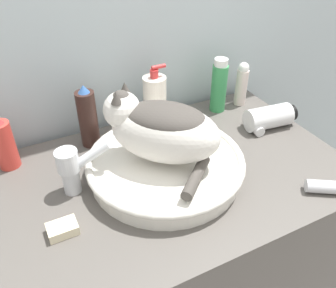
% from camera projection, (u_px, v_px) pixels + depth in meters
% --- Properties ---
extents(wall_back, '(8.00, 0.05, 2.40)m').
position_uv_depth(wall_back, '(101.00, 12.00, 1.01)').
color(wall_back, silver).
rests_on(wall_back, ground_plane).
extents(vanity_counter, '(1.05, 0.61, 0.86)m').
position_uv_depth(vanity_counter, '(160.00, 274.00, 1.20)').
color(vanity_counter, '#56514C').
rests_on(vanity_counter, ground_plane).
extents(sink_basin, '(0.42, 0.42, 0.06)m').
position_uv_depth(sink_basin, '(165.00, 165.00, 0.94)').
color(sink_basin, white).
rests_on(sink_basin, vanity_counter).
extents(cat, '(0.31, 0.33, 0.18)m').
position_uv_depth(cat, '(161.00, 128.00, 0.87)').
color(cat, silver).
rests_on(cat, sink_basin).
extents(faucet, '(0.13, 0.06, 0.14)m').
position_uv_depth(faucet, '(73.00, 167.00, 0.86)').
color(faucet, silver).
rests_on(faucet, vanity_counter).
extents(shampoo_bottle_tall, '(0.05, 0.05, 0.19)m').
position_uv_depth(shampoo_bottle_tall, '(219.00, 86.00, 1.19)').
color(shampoo_bottle_tall, '#338C4C').
rests_on(shampoo_bottle_tall, vanity_counter).
extents(soap_pump_bottle, '(0.07, 0.07, 0.21)m').
position_uv_depth(soap_pump_bottle, '(155.00, 102.00, 1.10)').
color(soap_pump_bottle, silver).
rests_on(soap_pump_bottle, vanity_counter).
extents(deodorant_stick, '(0.04, 0.04, 0.15)m').
position_uv_depth(deodorant_stick, '(242.00, 84.00, 1.23)').
color(deodorant_stick, silver).
rests_on(deodorant_stick, vanity_counter).
extents(hairspray_can_black, '(0.05, 0.05, 0.19)m').
position_uv_depth(hairspray_can_black, '(88.00, 118.00, 1.02)').
color(hairspray_can_black, '#331E19').
rests_on(hairspray_can_black, vanity_counter).
extents(spray_bottle_trigger, '(0.06, 0.06, 0.16)m').
position_uv_depth(spray_bottle_trigger, '(4.00, 144.00, 0.95)').
color(spray_bottle_trigger, '#DB3D33').
rests_on(spray_bottle_trigger, vanity_counter).
extents(hair_dryer, '(0.17, 0.09, 0.07)m').
position_uv_depth(hair_dryer, '(268.00, 118.00, 1.13)').
color(hair_dryer, silver).
rests_on(hair_dryer, vanity_counter).
extents(soap_bar, '(0.07, 0.05, 0.02)m').
position_uv_depth(soap_bar, '(63.00, 229.00, 0.79)').
color(soap_bar, beige).
rests_on(soap_bar, vanity_counter).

